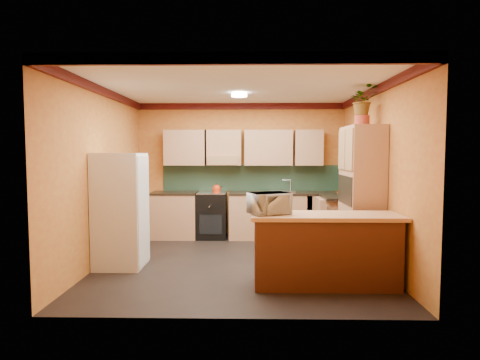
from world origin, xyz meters
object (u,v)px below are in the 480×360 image
(base_cabinets_back, at_px, (243,216))
(microwave, at_px, (269,203))
(fridge, at_px, (120,210))
(pantry, at_px, (361,196))
(breakfast_bar, at_px, (325,252))
(stove, at_px, (212,215))

(base_cabinets_back, bearing_deg, microwave, -82.77)
(base_cabinets_back, distance_m, fridge, 2.76)
(pantry, height_order, breakfast_bar, pantry)
(stove, height_order, breakfast_bar, stove)
(base_cabinets_back, xyz_separation_m, breakfast_bar, (1.08, -2.86, 0.00))
(breakfast_bar, xyz_separation_m, microwave, (-0.72, 0.00, 0.63))
(stove, relative_size, pantry, 0.43)
(pantry, xyz_separation_m, breakfast_bar, (-0.72, -0.97, -0.61))
(base_cabinets_back, relative_size, microwave, 7.47)
(stove, relative_size, breakfast_bar, 0.51)
(fridge, distance_m, breakfast_bar, 3.03)
(pantry, distance_m, breakfast_bar, 1.35)
(stove, xyz_separation_m, fridge, (-1.18, -2.05, 0.39))
(microwave, bearing_deg, base_cabinets_back, 73.15)
(fridge, distance_m, microwave, 2.33)
(stove, bearing_deg, microwave, -70.96)
(fridge, relative_size, pantry, 0.81)
(stove, distance_m, microwave, 3.09)
(fridge, bearing_deg, breakfast_bar, -15.83)
(stove, xyz_separation_m, microwave, (0.99, -2.86, 0.61))
(stove, bearing_deg, fridge, -119.94)
(pantry, bearing_deg, stove, 141.92)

